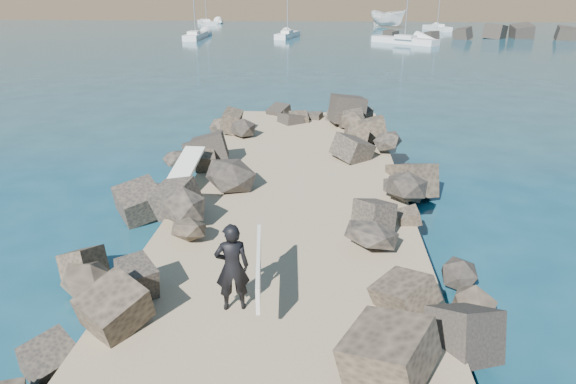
% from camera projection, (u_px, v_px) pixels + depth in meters
% --- Properties ---
extents(ground, '(800.00, 800.00, 0.00)m').
position_uv_depth(ground, '(291.00, 232.00, 13.02)').
color(ground, '#0F384C').
rests_on(ground, ground).
extents(jetty, '(6.00, 26.00, 0.60)m').
position_uv_depth(jetty, '(285.00, 261.00, 11.06)').
color(jetty, '#8C7759').
rests_on(jetty, ground).
extents(riprap_left, '(2.60, 22.00, 1.00)m').
position_uv_depth(riprap_left, '(159.00, 237.00, 11.65)').
color(riprap_left, black).
rests_on(riprap_left, ground).
extents(riprap_right, '(2.60, 22.00, 1.00)m').
position_uv_depth(riprap_right, '(418.00, 246.00, 11.25)').
color(riprap_right, black).
rests_on(riprap_right, ground).
extents(surfboard_resting, '(0.70, 2.39, 0.08)m').
position_uv_depth(surfboard_resting, '(184.00, 172.00, 14.16)').
color(surfboard_resting, white).
rests_on(surfboard_resting, riprap_left).
extents(boat_imported, '(6.58, 7.07, 2.72)m').
position_uv_depth(boat_imported, '(388.00, 18.00, 81.15)').
color(boat_imported, white).
rests_on(boat_imported, ground).
extents(surfer_with_board, '(0.92, 1.98, 1.60)m').
position_uv_depth(surfer_with_board, '(236.00, 267.00, 8.62)').
color(surfer_with_board, black).
rests_on(surfer_with_board, jetty).
extents(sailboat_c, '(7.05, 6.56, 9.44)m').
position_uv_depth(sailboat_c, '(405.00, 40.00, 57.33)').
color(sailboat_c, silver).
rests_on(sailboat_c, ground).
extents(sailboat_b, '(2.84, 6.72, 7.97)m').
position_uv_depth(sailboat_b, '(288.00, 35.00, 64.02)').
color(sailboat_b, silver).
rests_on(sailboat_b, ground).
extents(sailboat_e, '(4.74, 7.93, 9.43)m').
position_uv_depth(sailboat_e, '(206.00, 23.00, 86.74)').
color(sailboat_e, silver).
rests_on(sailboat_e, ground).
extents(sailboat_a, '(1.93, 7.63, 9.08)m').
position_uv_depth(sailboat_a, '(196.00, 36.00, 62.93)').
color(sailboat_a, silver).
rests_on(sailboat_a, ground).
extents(sailboat_d, '(3.30, 6.38, 7.64)m').
position_uv_depth(sailboat_d, '(437.00, 28.00, 75.10)').
color(sailboat_d, silver).
rests_on(sailboat_d, ground).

